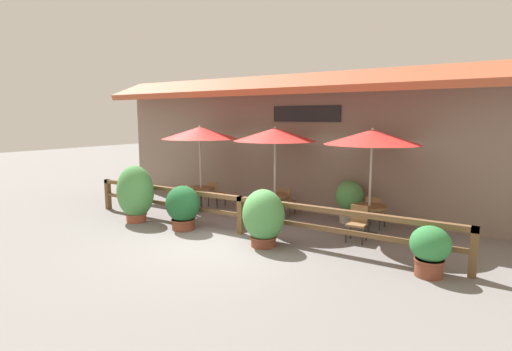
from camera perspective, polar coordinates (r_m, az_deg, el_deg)
The scene contains 20 objects.
ground_plane at distance 9.32m, azimuth -5.94°, elevation -9.82°, with size 60.00×60.00×0.00m, color slate.
building_facade at distance 12.35m, azimuth 5.87°, elevation 4.88°, with size 14.28×1.49×4.23m.
patio_railing at distance 9.94m, azimuth -2.23°, elevation -4.46°, with size 10.40×0.14×0.95m.
patio_umbrella_near at distance 12.38m, azimuth -8.04°, elevation 6.03°, with size 2.32×2.32×2.64m.
dining_table_near at distance 12.58m, azimuth -7.88°, elevation -2.37°, with size 0.84×0.84×0.73m.
chair_near_streetside at distance 12.16m, azimuth -9.99°, elevation -3.34°, with size 0.50×0.50×0.84m.
chair_near_wallside at distance 13.06m, azimuth -5.83°, elevation -2.45°, with size 0.45×0.45×0.84m.
patio_umbrella_middle at distance 11.10m, azimuth 2.74°, elevation 5.86°, with size 2.32×2.32×2.64m.
dining_table_middle at distance 11.33m, azimuth 2.68°, elevation -3.48°, with size 0.84×0.84×0.73m.
chair_middle_streetside at distance 10.84m, azimuth 0.98°, elevation -4.63°, with size 0.47×0.47×0.84m.
chair_middle_wallside at distance 11.87m, azimuth 4.26°, elevation -3.51°, with size 0.45×0.45×0.84m.
patio_umbrella_far at distance 10.04m, azimuth 16.26°, elevation 5.29°, with size 2.32×2.32×2.64m.
dining_table_far at distance 10.29m, azimuth 15.84°, elevation -5.00°, with size 0.84×0.84×0.73m.
chair_far_streetside at distance 9.71m, azimuth 14.29°, elevation -6.42°, with size 0.45×0.45×0.84m.
chair_far_wallside at distance 10.96m, azimuth 16.59°, elevation -4.83°, with size 0.45×0.45×0.84m.
potted_plant_tall_tropical at distance 11.57m, azimuth -16.85°, elevation -2.39°, with size 1.06×0.96×1.59m.
potted_plant_entrance_palm at distance 9.00m, azimuth 1.07°, elevation -5.94°, with size 0.98×0.88×1.30m.
potted_plant_broad_leaf at distance 10.51m, azimuth -10.41°, elevation -4.37°, with size 0.93×0.83×1.15m.
potted_plant_small_flowering at distance 8.03m, azimuth 23.59°, elevation -9.62°, with size 0.72×0.65×0.95m.
potted_plant_corner_fern at distance 11.29m, azimuth 13.18°, elevation -3.21°, with size 0.77×0.69×1.20m.
Camera 1 is at (5.54, -6.91, 2.88)m, focal length 28.00 mm.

